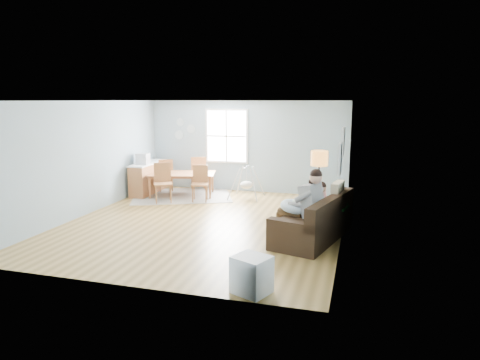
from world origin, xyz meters
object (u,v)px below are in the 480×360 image
(storage_cube, at_px, (251,274))
(chair_nw, at_px, (166,173))
(chair_se, at_px, (200,181))
(counter, at_px, (148,178))
(floor_lamp, at_px, (319,165))
(chair_ne, at_px, (198,171))
(sofa, at_px, (316,224))
(father, at_px, (304,203))
(baby_swing, at_px, (246,184))
(toddler, at_px, (316,199))
(monitor, at_px, (143,159))
(chair_sw, at_px, (163,180))
(dining_table, at_px, (182,185))

(storage_cube, relative_size, chair_nw, 0.63)
(chair_se, distance_m, counter, 1.89)
(floor_lamp, xyz_separation_m, chair_ne, (-3.90, 3.19, -0.80))
(chair_nw, distance_m, chair_ne, 0.98)
(sofa, xyz_separation_m, father, (-0.21, -0.26, 0.47))
(sofa, relative_size, chair_se, 2.42)
(chair_se, xyz_separation_m, baby_swing, (1.14, 0.62, -0.16))
(counter, bearing_deg, toddler, -27.66)
(chair_nw, xyz_separation_m, monitor, (-0.37, -0.69, 0.51))
(toddler, xyz_separation_m, baby_swing, (-2.22, 2.87, -0.36))
(toddler, xyz_separation_m, chair_sw, (-4.29, 1.86, -0.15))
(counter, bearing_deg, chair_nw, 44.12)
(dining_table, relative_size, chair_nw, 1.90)
(chair_sw, bearing_deg, chair_ne, 76.26)
(chair_nw, xyz_separation_m, baby_swing, (2.57, -0.24, -0.17))
(counter, bearing_deg, chair_se, -14.61)
(sofa, height_order, dining_table, sofa)
(toddler, bearing_deg, chair_nw, 147.11)
(father, relative_size, counter, 0.89)
(father, xyz_separation_m, chair_nw, (-4.61, 3.58, -0.21))
(father, relative_size, monitor, 4.20)
(sofa, relative_size, floor_lamp, 1.39)
(sofa, distance_m, baby_swing, 3.82)
(father, relative_size, baby_swing, 1.64)
(chair_nw, bearing_deg, chair_se, -30.91)
(floor_lamp, relative_size, baby_swing, 1.90)
(chair_sw, height_order, chair_se, chair_sw)
(counter, bearing_deg, monitor, -85.73)
(chair_nw, bearing_deg, father, -37.88)
(baby_swing, bearing_deg, dining_table, -173.98)
(toddler, height_order, chair_sw, toddler)
(floor_lamp, xyz_separation_m, storage_cube, (-0.61, -3.17, -1.14))
(chair_nw, bearing_deg, chair_sw, -67.75)
(floor_lamp, xyz_separation_m, baby_swing, (-2.23, 2.58, -1.01))
(toddler, relative_size, counter, 0.56)
(sofa, relative_size, storage_cube, 3.81)
(storage_cube, height_order, monitor, monitor)
(floor_lamp, height_order, baby_swing, floor_lamp)
(chair_se, xyz_separation_m, counter, (-1.83, 0.48, -0.09))
(toddler, height_order, monitor, monitor)
(toddler, relative_size, baby_swing, 1.03)
(dining_table, relative_size, baby_swing, 2.08)
(counter, distance_m, baby_swing, 2.97)
(chair_ne, bearing_deg, counter, -149.73)
(floor_lamp, xyz_separation_m, chair_nw, (-4.80, 2.81, -0.84))
(sofa, relative_size, baby_swing, 2.63)
(floor_lamp, bearing_deg, chair_ne, 140.74)
(chair_sw, xyz_separation_m, baby_swing, (2.06, 1.00, -0.21))
(storage_cube, bearing_deg, monitor, 130.78)
(floor_lamp, distance_m, chair_ne, 5.10)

